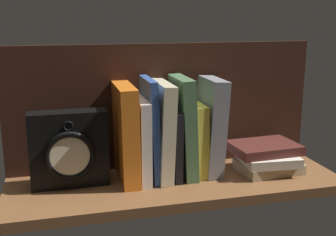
# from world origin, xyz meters

# --- Properties ---
(ground_plane) EXTENTS (0.83, 0.27, 0.03)m
(ground_plane) POSITION_xyz_m (0.00, 0.00, -0.01)
(ground_plane) COLOR brown
(back_panel) EXTENTS (0.83, 0.01, 0.33)m
(back_panel) POSITION_xyz_m (0.00, 0.13, 0.17)
(back_panel) COLOR black
(back_panel) RESTS_ON ground_plane
(book_orange_pandolfini) EXTENTS (0.05, 0.16, 0.24)m
(book_orange_pandolfini) POSITION_xyz_m (-0.12, 0.04, 0.12)
(book_orange_pandolfini) COLOR orange
(book_orange_pandolfini) RESTS_ON ground_plane
(book_white_catcher) EXTENTS (0.03, 0.16, 0.21)m
(book_white_catcher) POSITION_xyz_m (-0.08, 0.04, 0.10)
(book_white_catcher) COLOR silver
(book_white_catcher) RESTS_ON ground_plane
(book_blue_modern) EXTENTS (0.03, 0.14, 0.25)m
(book_blue_modern) POSITION_xyz_m (-0.06, 0.04, 0.13)
(book_blue_modern) COLOR #2D4C8E
(book_blue_modern) RESTS_ON ground_plane
(book_cream_twain) EXTENTS (0.04, 0.16, 0.24)m
(book_cream_twain) POSITION_xyz_m (-0.03, 0.04, 0.12)
(book_cream_twain) COLOR beige
(book_cream_twain) RESTS_ON ground_plane
(book_black_skeptic) EXTENTS (0.02, 0.14, 0.18)m
(book_black_skeptic) POSITION_xyz_m (0.00, 0.04, 0.09)
(book_black_skeptic) COLOR black
(book_black_skeptic) RESTS_ON ground_plane
(book_green_romantic) EXTENTS (0.04, 0.14, 0.26)m
(book_green_romantic) POSITION_xyz_m (0.03, 0.04, 0.13)
(book_green_romantic) COLOR #476B44
(book_green_romantic) RESTS_ON ground_plane
(book_yellow_seinlanguage) EXTENTS (0.04, 0.12, 0.19)m
(book_yellow_seinlanguage) POSITION_xyz_m (0.06, 0.04, 0.09)
(book_yellow_seinlanguage) COLOR gold
(book_yellow_seinlanguage) RESTS_ON ground_plane
(book_gray_chess) EXTENTS (0.05, 0.13, 0.25)m
(book_gray_chess) POSITION_xyz_m (0.10, 0.04, 0.12)
(book_gray_chess) COLOR gray
(book_gray_chess) RESTS_ON ground_plane
(framed_clock) EXTENTS (0.18, 0.07, 0.18)m
(framed_clock) POSITION_xyz_m (-0.26, 0.03, 0.09)
(framed_clock) COLOR black
(framed_clock) RESTS_ON ground_plane
(book_stack_side) EXTENTS (0.18, 0.15, 0.07)m
(book_stack_side) POSITION_xyz_m (0.25, 0.01, 0.04)
(book_stack_side) COLOR #9E8966
(book_stack_side) RESTS_ON ground_plane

